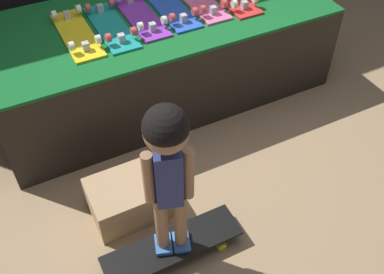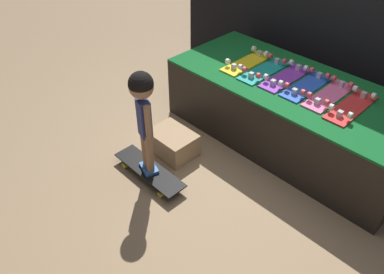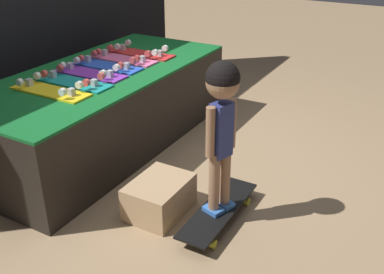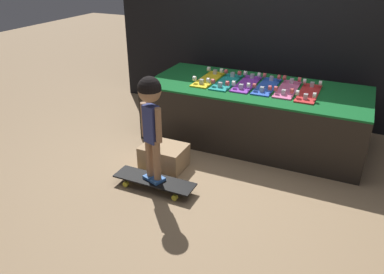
% 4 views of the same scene
% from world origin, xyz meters
% --- Properties ---
extents(ground_plane, '(16.00, 16.00, 0.00)m').
position_xyz_m(ground_plane, '(0.00, 0.00, 0.00)').
color(ground_plane, '#9E7F5B').
extents(back_wall, '(4.29, 0.10, 2.20)m').
position_xyz_m(back_wall, '(0.00, 1.48, 1.10)').
color(back_wall, black).
rests_on(back_wall, ground_plane).
extents(display_rack, '(2.34, 1.03, 0.64)m').
position_xyz_m(display_rack, '(0.00, 0.67, 0.32)').
color(display_rack, black).
rests_on(display_rack, ground_plane).
extents(skateboard_yellow_on_rack, '(0.19, 0.61, 0.09)m').
position_xyz_m(skateboard_yellow_on_rack, '(-0.55, 0.66, 0.66)').
color(skateboard_yellow_on_rack, yellow).
rests_on(skateboard_yellow_on_rack, display_rack).
extents(skateboard_teal_on_rack, '(0.19, 0.61, 0.09)m').
position_xyz_m(skateboard_teal_on_rack, '(-0.33, 0.65, 0.66)').
color(skateboard_teal_on_rack, teal).
rests_on(skateboard_teal_on_rack, display_rack).
extents(skateboard_purple_on_rack, '(0.19, 0.61, 0.09)m').
position_xyz_m(skateboard_purple_on_rack, '(-0.11, 0.68, 0.66)').
color(skateboard_purple_on_rack, purple).
rests_on(skateboard_purple_on_rack, display_rack).
extents(skateboard_blue_on_rack, '(0.19, 0.61, 0.09)m').
position_xyz_m(skateboard_blue_on_rack, '(0.11, 0.69, 0.66)').
color(skateboard_blue_on_rack, blue).
rests_on(skateboard_blue_on_rack, display_rack).
extents(skateboard_pink_on_rack, '(0.19, 0.61, 0.09)m').
position_xyz_m(skateboard_pink_on_rack, '(0.33, 0.69, 0.66)').
color(skateboard_pink_on_rack, pink).
rests_on(skateboard_pink_on_rack, display_rack).
extents(skateboard_red_on_rack, '(0.19, 0.61, 0.09)m').
position_xyz_m(skateboard_red_on_rack, '(0.55, 0.66, 0.66)').
color(skateboard_red_on_rack, red).
rests_on(skateboard_red_on_rack, display_rack).
extents(skateboard_on_floor, '(0.76, 0.21, 0.09)m').
position_xyz_m(skateboard_on_floor, '(-0.52, -0.66, 0.08)').
color(skateboard_on_floor, black).
rests_on(skateboard_on_floor, ground_plane).
extents(child, '(0.22, 0.19, 0.96)m').
position_xyz_m(child, '(-0.52, -0.66, 0.76)').
color(child, '#3870C6').
rests_on(child, skateboard_on_floor).
extents(storage_box, '(0.43, 0.32, 0.23)m').
position_xyz_m(storage_box, '(-0.63, -0.28, 0.11)').
color(storage_box, tan).
rests_on(storage_box, ground_plane).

